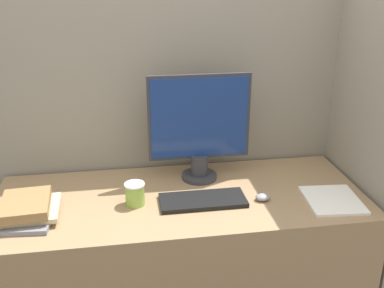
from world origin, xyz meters
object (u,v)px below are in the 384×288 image
(mouse, at_px, (263,197))
(coffee_cup, at_px, (135,194))
(monitor, at_px, (199,130))
(book_stack, at_px, (28,209))
(keyboard, at_px, (203,200))

(mouse, relative_size, coffee_cup, 0.64)
(monitor, bearing_deg, mouse, -48.12)
(coffee_cup, xyz_separation_m, book_stack, (-0.44, -0.04, -0.01))
(monitor, height_order, keyboard, monitor)
(coffee_cup, height_order, book_stack, coffee_cup)
(mouse, bearing_deg, book_stack, 179.30)
(keyboard, bearing_deg, coffee_cup, 174.48)
(keyboard, relative_size, coffee_cup, 3.72)
(keyboard, height_order, mouse, mouse)
(monitor, height_order, coffee_cup, monitor)
(monitor, height_order, book_stack, monitor)
(keyboard, distance_m, mouse, 0.27)
(keyboard, relative_size, book_stack, 1.27)
(monitor, xyz_separation_m, book_stack, (-0.76, -0.26, -0.21))
(keyboard, distance_m, coffee_cup, 0.30)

